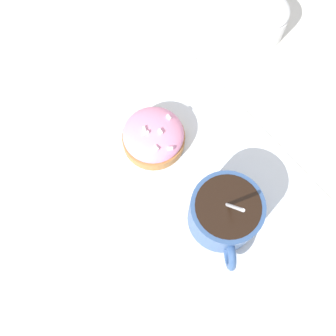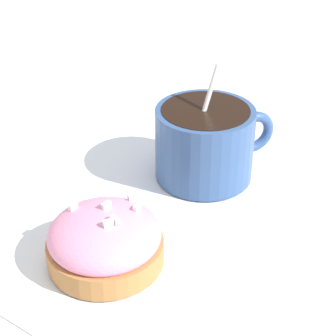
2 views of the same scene
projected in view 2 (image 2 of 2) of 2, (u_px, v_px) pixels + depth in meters
ground_plane at (163, 217)px, 0.45m from camera, size 3.00×3.00×0.00m
paper_napkin at (163, 216)px, 0.45m from camera, size 0.32×0.30×0.00m
coffee_cup at (206, 140)px, 0.48m from camera, size 0.10×0.08×0.10m
frosted_pastry at (105, 240)px, 0.39m from camera, size 0.08×0.08×0.04m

